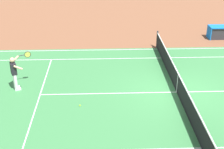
# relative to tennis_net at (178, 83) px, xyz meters

# --- Properties ---
(ground_plane) EXTENTS (60.00, 60.00, 0.00)m
(ground_plane) POSITION_rel_tennis_net_xyz_m (0.00, 0.00, -0.49)
(ground_plane) COLOR brown
(court_slab) EXTENTS (24.20, 11.40, 0.00)m
(court_slab) POSITION_rel_tennis_net_xyz_m (0.00, 0.00, -0.49)
(court_slab) COLOR #387A42
(court_slab) RESTS_ON ground_plane
(court_line_markings) EXTENTS (23.85, 11.05, 0.01)m
(court_line_markings) POSITION_rel_tennis_net_xyz_m (0.00, 0.00, -0.49)
(court_line_markings) COLOR white
(court_line_markings) RESTS_ON ground_plane
(tennis_net) EXTENTS (0.10, 11.70, 1.08)m
(tennis_net) POSITION_rel_tennis_net_xyz_m (0.00, 0.00, 0.00)
(tennis_net) COLOR #2D2D33
(tennis_net) RESTS_ON ground_plane
(tennis_player_near) EXTENTS (0.92, 0.94, 1.70)m
(tennis_player_near) POSITION_rel_tennis_net_xyz_m (7.59, -0.59, 0.44)
(tennis_player_near) COLOR white
(tennis_player_near) RESTS_ON ground_plane
(tennis_ball) EXTENTS (0.07, 0.07, 0.07)m
(tennis_ball) POSITION_rel_tennis_net_xyz_m (4.50, 1.08, -0.46)
(tennis_ball) COLOR #CCE01E
(tennis_ball) RESTS_ON ground_plane
(equipment_cart_tarped) EXTENTS (1.25, 0.84, 0.85)m
(equipment_cart_tarped) POSITION_rel_tennis_net_xyz_m (-4.33, -7.33, -0.05)
(equipment_cart_tarped) COLOR #2D2D33
(equipment_cart_tarped) RESTS_ON ground_plane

